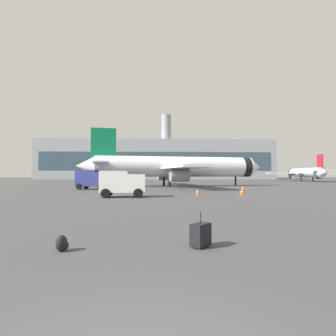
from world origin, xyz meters
name	(u,v)px	position (x,y,z in m)	size (l,w,h in m)	color
airplane_at_gate	(176,167)	(4.01, 49.98, 3.66)	(35.64, 32.34, 10.50)	white
airplane_taxiing	(305,173)	(48.48, 86.10, 2.79)	(24.64, 27.27, 8.00)	silver
service_truck	(93,179)	(-9.18, 39.82, 1.61)	(5.16, 3.37, 2.90)	navy
cargo_van	(122,183)	(-3.06, 25.16, 1.45)	(4.46, 2.44, 2.60)	white
safety_cone_near	(198,192)	(4.80, 27.54, 0.31)	(0.44, 0.44, 0.63)	#F2590C
safety_cone_mid	(243,189)	(11.33, 32.48, 0.40)	(0.44, 0.44, 0.82)	#F2590C
safety_cone_far	(176,184)	(4.38, 54.25, 0.37)	(0.44, 0.44, 0.76)	#F2590C
safety_cone_outer	(242,192)	(9.58, 27.27, 0.34)	(0.44, 0.44, 0.70)	#F2590C
rolling_suitcase	(201,235)	(1.67, 5.86, 0.39)	(0.73, 0.74, 1.10)	black
traveller_backpack	(62,243)	(-2.50, 5.57, 0.23)	(0.36, 0.40, 0.48)	black
terminal_building	(157,160)	(0.67, 125.97, 8.88)	(104.58, 16.73, 29.54)	gray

